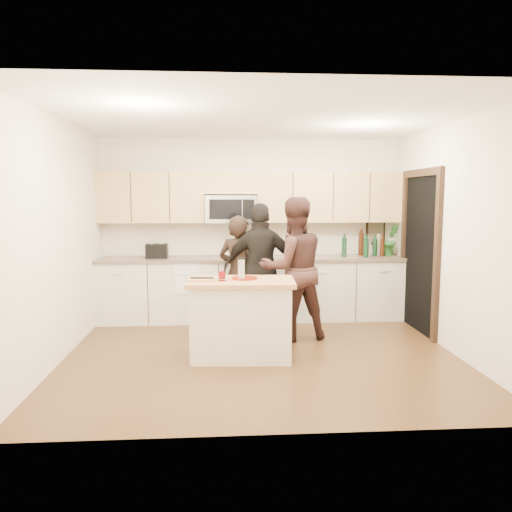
{
  "coord_description": "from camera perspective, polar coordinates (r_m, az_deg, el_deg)",
  "views": [
    {
      "loc": [
        -0.45,
        -5.65,
        1.83
      ],
      "look_at": [
        -0.03,
        0.35,
        1.11
      ],
      "focal_mm": 35.0,
      "sensor_mm": 36.0,
      "label": 1
    }
  ],
  "objects": [
    {
      "name": "upper_cabinetry",
      "position": [
        7.5,
        -0.26,
        6.88
      ],
      "size": [
        4.5,
        0.33,
        0.75
      ],
      "color": "#D8B76F",
      "rests_on": "ground"
    },
    {
      "name": "back_cabinetry",
      "position": [
        7.47,
        -0.44,
        -3.7
      ],
      "size": [
        4.5,
        0.66,
        0.94
      ],
      "color": "silver",
      "rests_on": "ground"
    },
    {
      "name": "microwave",
      "position": [
        7.45,
        -2.89,
        5.39
      ],
      "size": [
        0.76,
        0.41,
        0.4
      ],
      "color": "silver",
      "rests_on": "ground"
    },
    {
      "name": "drink_glass",
      "position": [
        5.56,
        -3.92,
        -2.3
      ],
      "size": [
        0.07,
        0.07,
        0.11
      ],
      "primitive_type": "cylinder",
      "color": "#690B0C",
      "rests_on": "island"
    },
    {
      "name": "doorway",
      "position": [
        7.1,
        18.24,
        1.01
      ],
      "size": [
        0.06,
        1.25,
        2.2
      ],
      "color": "black",
      "rests_on": "ground"
    },
    {
      "name": "red_plate",
      "position": [
        5.69,
        -1.33,
        -2.54
      ],
      "size": [
        0.3,
        0.3,
        0.02
      ],
      "primitive_type": "cylinder",
      "color": "maroon",
      "rests_on": "island"
    },
    {
      "name": "island",
      "position": [
        5.72,
        -1.7,
        -7.14
      ],
      "size": [
        1.24,
        0.77,
        0.9
      ],
      "rotation": [
        0.0,
        0.0,
        -0.06
      ],
      "color": "silver",
      "rests_on": "ground"
    },
    {
      "name": "woman_right",
      "position": [
        6.67,
        0.64,
        -1.45
      ],
      "size": [
        1.05,
        0.49,
        1.75
      ],
      "primitive_type": "imported",
      "rotation": [
        0.0,
        0.0,
        3.07
      ],
      "color": "black",
      "rests_on": "ground"
    },
    {
      "name": "bottle_cluster",
      "position": [
        7.69,
        12.59,
        1.26
      ],
      "size": [
        0.65,
        0.39,
        0.4
      ],
      "color": "black",
      "rests_on": "back_cabinetry"
    },
    {
      "name": "room_shell",
      "position": [
        5.66,
        0.6,
        5.78
      ],
      "size": [
        4.52,
        4.02,
        2.71
      ],
      "color": "beige",
      "rests_on": "ground"
    },
    {
      "name": "floor",
      "position": [
        5.95,
        0.58,
        -11.12
      ],
      "size": [
        4.5,
        4.5,
        0.0
      ],
      "primitive_type": "plane",
      "color": "#52311C",
      "rests_on": "ground"
    },
    {
      "name": "box_grater",
      "position": [
        5.6,
        -1.69,
        -1.37
      ],
      "size": [
        0.09,
        0.05,
        0.23
      ],
      "color": "silver",
      "rests_on": "red_plate"
    },
    {
      "name": "toaster",
      "position": [
        7.42,
        -11.26,
        0.57
      ],
      "size": [
        0.31,
        0.2,
        0.21
      ],
      "color": "black",
      "rests_on": "back_cabinetry"
    },
    {
      "name": "tongs",
      "position": [
        5.62,
        -6.19,
        -2.5
      ],
      "size": [
        0.26,
        0.05,
        0.02
      ],
      "primitive_type": "cube",
      "rotation": [
        0.0,
        0.0,
        -0.06
      ],
      "color": "black",
      "rests_on": "cutting_board"
    },
    {
      "name": "cutting_board",
      "position": [
        5.59,
        -6.26,
        -2.73
      ],
      "size": [
        0.29,
        0.2,
        0.02
      ],
      "primitive_type": "cube",
      "rotation": [
        0.0,
        0.0,
        -0.06
      ],
      "color": "tan",
      "rests_on": "island"
    },
    {
      "name": "woman_left",
      "position": [
        6.77,
        -2.0,
        -2.04
      ],
      "size": [
        0.69,
        0.6,
        1.58
      ],
      "primitive_type": "imported",
      "rotation": [
        0.0,
        0.0,
        2.68
      ],
      "color": "black",
      "rests_on": "ground"
    },
    {
      "name": "knife",
      "position": [
        5.52,
        -4.27,
        -2.69
      ],
      "size": [
        0.22,
        0.04,
        0.01
      ],
      "primitive_type": "cube",
      "rotation": [
        0.0,
        0.0,
        -0.06
      ],
      "color": "silver",
      "rests_on": "cutting_board"
    },
    {
      "name": "woman_center",
      "position": [
        6.4,
        4.26,
        -1.47
      ],
      "size": [
        1.02,
        0.87,
        1.83
      ],
      "primitive_type": "imported",
      "rotation": [
        0.0,
        0.0,
        3.36
      ],
      "color": "#331D19",
      "rests_on": "ground"
    },
    {
      "name": "dish_towel",
      "position": [
        7.24,
        -7.88,
        -1.46
      ],
      "size": [
        0.34,
        0.6,
        0.48
      ],
      "color": "white",
      "rests_on": "ground"
    },
    {
      "name": "framed_picture",
      "position": [
        8.01,
        13.5,
        2.66
      ],
      "size": [
        0.3,
        0.03,
        0.38
      ],
      "color": "black",
      "rests_on": "ground"
    },
    {
      "name": "orchid",
      "position": [
        7.82,
        15.1,
        1.79
      ],
      "size": [
        0.28,
        0.24,
        0.48
      ],
      "primitive_type": "imported",
      "rotation": [
        0.0,
        0.0,
        0.09
      ],
      "color": "#2B6D2D",
      "rests_on": "back_cabinetry"
    }
  ]
}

